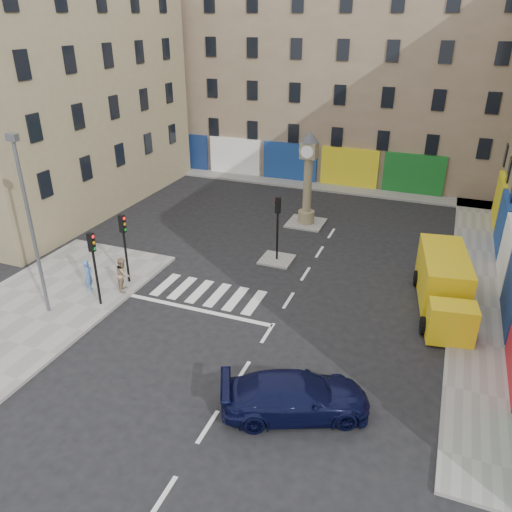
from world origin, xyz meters
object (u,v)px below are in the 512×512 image
Objects in this scene: traffic_light_left_near at (94,258)px; lamp_post at (30,219)px; traffic_light_island at (278,218)px; navy_sedan at (295,396)px; traffic_light_left_far at (124,238)px; pedestrian_blue at (88,276)px; pedestrian_tan at (123,274)px; yellow_van at (444,284)px; clock_pillar at (308,173)px.

traffic_light_left_near is 3.21m from lamp_post.
navy_sedan is (4.57, -11.26, -1.84)m from traffic_light_island.
pedestrian_blue is at bearing -129.79° from traffic_light_left_far.
pedestrian_blue is at bearing -137.55° from traffic_light_island.
lamp_post is at bearing 152.51° from pedestrian_blue.
pedestrian_tan is at bearing 53.70° from lamp_post.
traffic_light_island is 0.53× the size of yellow_van.
lamp_post is (-8.20, -9.20, 2.20)m from traffic_light_island.
navy_sedan is 3.10× the size of pedestrian_blue.
traffic_light_left_far is 8.30m from traffic_light_island.
clock_pillar is (6.30, 13.80, 0.93)m from traffic_light_left_near.
pedestrian_tan is (-6.00, -12.20, -2.52)m from clock_pillar.
traffic_light_island is 6.07m from clock_pillar.
navy_sedan is 2.96× the size of pedestrian_tan.
traffic_light_left_near is 2.21× the size of pedestrian_blue.
yellow_van is 3.95× the size of pedestrian_tan.
traffic_light_island is (6.30, 5.40, -0.03)m from traffic_light_left_far.
traffic_light_island is 8.77m from pedestrian_tan.
traffic_light_island reaches higher than navy_sedan.
pedestrian_tan is at bearing -77.39° from pedestrian_blue.
lamp_post is 13.55m from navy_sedan.
navy_sedan is at bearing -28.31° from traffic_light_left_far.
navy_sedan is 0.75× the size of yellow_van.
traffic_light_left_near is 15.19m from clock_pillar.
pedestrian_tan is (2.20, 3.00, -3.76)m from lamp_post.
traffic_light_left_far is 4.77m from lamp_post.
traffic_light_island reaches higher than pedestrian_blue.
navy_sedan is 11.72m from pedestrian_tan.
traffic_light_left_far is 2.21× the size of pedestrian_blue.
lamp_post is 1.60× the size of navy_sedan.
traffic_light_left_near is 2.25m from pedestrian_blue.
pedestrian_blue is (-1.27, 0.88, -1.63)m from traffic_light_left_near.
traffic_light_left_near is at bearing -90.00° from traffic_light_left_far.
clock_pillar is (8.20, 15.20, -1.24)m from lamp_post.
traffic_light_left_far is 12.49m from navy_sedan.
traffic_light_island is at bearing 159.83° from yellow_van.
traffic_light_left_near reaches higher than yellow_van.
traffic_light_island is 10.38m from pedestrian_blue.
pedestrian_blue is at bearing 74.51° from lamp_post.
traffic_light_island is at bearing 40.60° from traffic_light_left_far.
yellow_van is (9.01, -7.83, -2.33)m from clock_pillar.
pedestrian_tan is at bearing -116.19° from clock_pillar.
pedestrian_blue is 0.95× the size of pedestrian_tan.
lamp_post is 4.48m from pedestrian_blue.
clock_pillar is 0.88× the size of yellow_van.
pedestrian_tan is (-15.01, -4.37, -0.19)m from yellow_van.
yellow_van is (15.31, 5.97, -1.40)m from traffic_light_left_near.
clock_pillar reaches higher than traffic_light_island.
lamp_post reaches higher than navy_sedan.
yellow_van reaches higher than pedestrian_tan.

